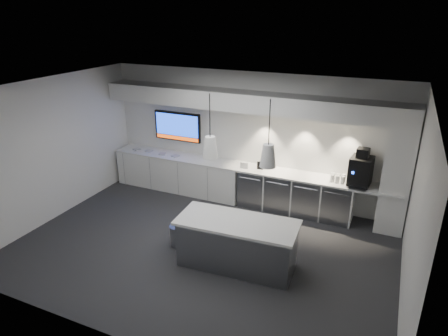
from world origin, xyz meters
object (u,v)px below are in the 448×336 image
at_px(bin, 177,235).
at_px(coffee_machine, 361,170).
at_px(island, 237,243).
at_px(wall_tv, 177,126).

relative_size(bin, coffee_machine, 0.54).
bearing_deg(bin, island, -6.21).
bearing_deg(island, coffee_machine, 51.44).
distance_m(wall_tv, island, 3.98).
relative_size(wall_tv, island, 0.59).
bearing_deg(coffee_machine, wall_tv, -177.88).
height_order(wall_tv, bin, wall_tv).
distance_m(wall_tv, coffee_machine, 4.44).
bearing_deg(wall_tv, coffee_machine, -3.19).
distance_m(island, coffee_machine, 3.08).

